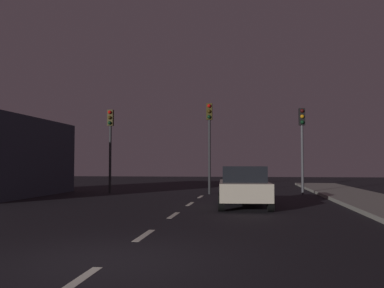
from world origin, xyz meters
The scene contains 10 objects.
ground_plane centered at (0.00, 7.00, 0.00)m, with size 80.00×80.00×0.00m, color black.
lane_stripe_nearest centered at (0.00, -1.20, 0.00)m, with size 0.16×1.60×0.01m, color silver.
lane_stripe_second centered at (0.00, 2.60, 0.00)m, with size 0.16×1.60×0.01m, color silver.
lane_stripe_third centered at (0.00, 6.40, 0.00)m, with size 0.16×1.60×0.01m, color silver.
lane_stripe_fourth centered at (0.00, 10.20, 0.00)m, with size 0.16×1.60×0.01m, color silver.
lane_stripe_fifth centered at (0.00, 14.00, 0.00)m, with size 0.16×1.60×0.01m, color silver.
traffic_signal_left centered at (-5.32, 15.88, 3.29)m, with size 0.32×0.38×4.68m.
traffic_signal_center centered at (0.28, 15.88, 3.46)m, with size 0.32×0.38×4.94m.
traffic_signal_right centered at (5.20, 15.88, 3.23)m, with size 0.32×0.38×4.59m.
car_stopped_ahead centered at (2.19, 9.25, 0.78)m, with size 2.12×4.26×1.55m.
Camera 1 is at (2.36, -6.85, 1.63)m, focal length 39.31 mm.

